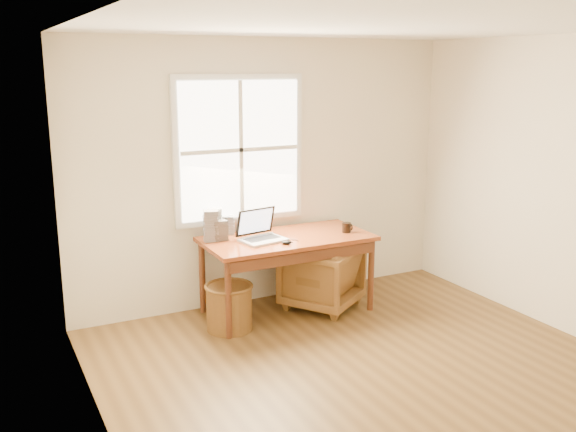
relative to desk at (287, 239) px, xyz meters
name	(u,v)px	position (x,y,z in m)	size (l,w,h in m)	color
room_shell	(388,213)	(-0.02, -1.64, 0.59)	(4.04, 4.54, 2.64)	brown
desk	(287,239)	(0.00, 0.00, 0.00)	(1.60, 0.80, 0.04)	brown
armchair	(321,277)	(0.35, -0.05, -0.42)	(0.66, 0.68, 0.62)	brown
wicker_stool	(229,308)	(-0.67, -0.16, -0.52)	(0.41, 0.41, 0.41)	brown
laptop	(263,226)	(-0.27, -0.05, 0.17)	(0.39, 0.41, 0.29)	#B5B8BC
mouse	(287,242)	(-0.12, -0.23, 0.04)	(0.10, 0.06, 0.03)	black
coffee_mug	(346,228)	(0.59, -0.12, 0.07)	(0.09, 0.09, 0.10)	black
cd_stack_a	(215,223)	(-0.62, 0.30, 0.16)	(0.14, 0.12, 0.28)	silver
cd_stack_b	(220,230)	(-0.61, 0.17, 0.12)	(0.13, 0.11, 0.19)	black
cd_stack_c	(211,225)	(-0.69, 0.19, 0.17)	(0.13, 0.11, 0.29)	#A5A7B3
cd_stack_d	(227,225)	(-0.47, 0.36, 0.11)	(0.14, 0.13, 0.18)	silver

